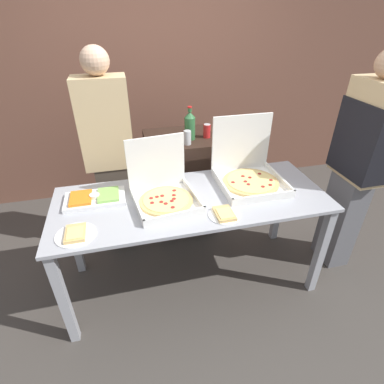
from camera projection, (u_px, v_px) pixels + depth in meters
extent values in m
plane|color=#423D38|center=(192.00, 278.00, 2.61)|extent=(16.00, 16.00, 0.00)
cube|color=brown|center=(155.00, 72.00, 3.27)|extent=(10.00, 0.06, 2.80)
cube|color=#A8AAB2|center=(192.00, 199.00, 2.17)|extent=(1.97, 0.78, 0.02)
cube|color=#A8AAB2|center=(64.00, 300.00, 1.93)|extent=(0.06, 0.06, 0.81)
cube|color=#A8AAB2|center=(320.00, 252.00, 2.30)|extent=(0.06, 0.06, 0.81)
cube|color=#A8AAB2|center=(73.00, 234.00, 2.48)|extent=(0.06, 0.06, 0.81)
cube|color=#A8AAB2|center=(278.00, 204.00, 2.86)|extent=(0.06, 0.06, 0.81)
cube|color=white|center=(251.00, 184.00, 2.31)|extent=(0.48, 0.48, 0.02)
cube|color=white|center=(264.00, 197.00, 2.10)|extent=(0.48, 0.02, 0.04)
cube|color=white|center=(222.00, 185.00, 2.25)|extent=(0.02, 0.48, 0.04)
cube|color=white|center=(279.00, 177.00, 2.34)|extent=(0.02, 0.48, 0.04)
cube|color=white|center=(241.00, 143.00, 2.39)|extent=(0.48, 0.02, 0.46)
cylinder|color=#DBB26B|center=(251.00, 182.00, 2.30)|extent=(0.43, 0.43, 0.02)
cylinder|color=#F4D67F|center=(251.00, 181.00, 2.30)|extent=(0.37, 0.37, 0.00)
cylinder|color=maroon|center=(271.00, 180.00, 2.30)|extent=(0.03, 0.03, 0.00)
cylinder|color=maroon|center=(260.00, 174.00, 2.39)|extent=(0.03, 0.03, 0.00)
cylinder|color=maroon|center=(250.00, 177.00, 2.34)|extent=(0.03, 0.03, 0.00)
cylinder|color=maroon|center=(243.00, 176.00, 2.36)|extent=(0.03, 0.03, 0.00)
cylinder|color=maroon|center=(233.00, 182.00, 2.27)|extent=(0.03, 0.03, 0.00)
cylinder|color=maroon|center=(245.00, 181.00, 2.28)|extent=(0.03, 0.03, 0.00)
cylinder|color=maroon|center=(248.00, 184.00, 2.25)|extent=(0.03, 0.03, 0.00)
cylinder|color=maroon|center=(263.00, 187.00, 2.22)|extent=(0.03, 0.03, 0.00)
cylinder|color=maroon|center=(270.00, 185.00, 2.24)|extent=(0.03, 0.03, 0.00)
cube|color=white|center=(166.00, 203.00, 2.09)|extent=(0.47, 0.47, 0.02)
cube|color=white|center=(175.00, 216.00, 1.92)|extent=(0.42, 0.07, 0.04)
cube|color=white|center=(137.00, 205.00, 2.02)|extent=(0.07, 0.42, 0.04)
cube|color=white|center=(193.00, 194.00, 2.14)|extent=(0.07, 0.42, 0.04)
cube|color=white|center=(156.00, 163.00, 2.16)|extent=(0.42, 0.07, 0.40)
cylinder|color=#DBB26B|center=(166.00, 201.00, 2.08)|extent=(0.37, 0.37, 0.02)
cylinder|color=#F4D67F|center=(166.00, 199.00, 2.08)|extent=(0.32, 0.32, 0.00)
cylinder|color=maroon|center=(174.00, 199.00, 2.08)|extent=(0.03, 0.03, 0.00)
cylinder|color=maroon|center=(174.00, 195.00, 2.12)|extent=(0.03, 0.03, 0.00)
cylinder|color=maroon|center=(174.00, 190.00, 2.17)|extent=(0.03, 0.03, 0.00)
cylinder|color=maroon|center=(162.00, 196.00, 2.11)|extent=(0.03, 0.03, 0.00)
cylinder|color=maroon|center=(157.00, 197.00, 2.10)|extent=(0.03, 0.03, 0.00)
cylinder|color=maroon|center=(151.00, 198.00, 2.08)|extent=(0.03, 0.03, 0.00)
cylinder|color=maroon|center=(152.00, 203.00, 2.04)|extent=(0.03, 0.03, 0.00)
cylinder|color=maroon|center=(161.00, 202.00, 2.05)|extent=(0.03, 0.03, 0.00)
cylinder|color=maroon|center=(166.00, 204.00, 2.03)|extent=(0.03, 0.03, 0.00)
cylinder|color=maroon|center=(173.00, 207.00, 1.99)|extent=(0.03, 0.03, 0.00)
cylinder|color=maroon|center=(172.00, 201.00, 2.05)|extent=(0.03, 0.03, 0.00)
cylinder|color=white|center=(76.00, 235.00, 1.81)|extent=(0.25, 0.25, 0.01)
cube|color=#DBB26B|center=(75.00, 233.00, 1.81)|extent=(0.12, 0.17, 0.02)
cube|color=#F4D67F|center=(75.00, 233.00, 1.79)|extent=(0.09, 0.12, 0.01)
cylinder|color=white|center=(224.00, 215.00, 1.98)|extent=(0.21, 0.21, 0.01)
cube|color=#DBB26B|center=(224.00, 214.00, 1.98)|extent=(0.12, 0.17, 0.02)
cube|color=#F4D67F|center=(225.00, 213.00, 1.96)|extent=(0.09, 0.12, 0.01)
cube|color=white|center=(95.00, 199.00, 2.13)|extent=(0.42, 0.24, 0.03)
cube|color=orange|center=(81.00, 198.00, 2.09)|extent=(0.15, 0.19, 0.02)
cube|color=#8CC65B|center=(108.00, 195.00, 2.13)|extent=(0.15, 0.19, 0.02)
cylinder|color=white|center=(95.00, 196.00, 2.11)|extent=(0.07, 0.07, 0.02)
cube|color=black|center=(181.00, 183.00, 3.04)|extent=(0.65, 0.58, 0.98)
cylinder|color=#2D6638|center=(190.00, 128.00, 2.68)|extent=(0.10, 0.10, 0.20)
cone|color=#2D6638|center=(190.00, 115.00, 2.62)|extent=(0.10, 0.10, 0.05)
cylinder|color=#2D6638|center=(190.00, 110.00, 2.59)|extent=(0.03, 0.03, 0.03)
cylinder|color=red|center=(190.00, 107.00, 2.58)|extent=(0.04, 0.04, 0.01)
cylinder|color=silver|center=(187.00, 138.00, 2.60)|extent=(0.07, 0.07, 0.12)
cylinder|color=silver|center=(187.00, 131.00, 2.57)|extent=(0.06, 0.06, 0.00)
cylinder|color=red|center=(207.00, 131.00, 2.74)|extent=(0.07, 0.07, 0.12)
cylinder|color=silver|center=(207.00, 124.00, 2.70)|extent=(0.06, 0.06, 0.00)
cube|color=#473D33|center=(118.00, 206.00, 2.79)|extent=(0.28, 0.20, 0.86)
cube|color=#D1B27F|center=(105.00, 124.00, 2.37)|extent=(0.40, 0.22, 0.72)
sphere|color=#D8AD8C|center=(95.00, 60.00, 2.12)|extent=(0.21, 0.21, 0.21)
cube|color=slate|center=(340.00, 220.00, 2.61)|extent=(0.20, 0.28, 0.86)
cube|color=#D1B27F|center=(369.00, 132.00, 2.19)|extent=(0.22, 0.40, 0.74)
cube|color=black|center=(366.00, 140.00, 2.22)|extent=(0.24, 0.42, 0.56)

